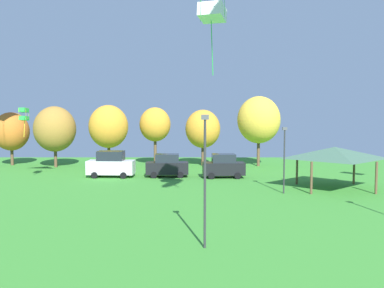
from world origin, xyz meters
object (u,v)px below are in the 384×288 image
treeline_tree_3 (154,125)px  treeline_tree_2 (107,127)px  light_post_2 (283,156)px  parked_car_second_from_left (166,166)px  parked_car_third_from_left (222,166)px  light_post_1 (203,174)px  treeline_tree_1 (53,129)px  kite_flying_8 (22,114)px  treeline_tree_0 (9,132)px  treeline_tree_4 (201,129)px  treeline_tree_5 (257,120)px  park_pavilion (333,153)px  parked_car_leftmost (109,164)px

treeline_tree_3 → treeline_tree_2: bearing=-164.9°
light_post_2 → treeline_tree_3: 21.26m
parked_car_second_from_left → parked_car_third_from_left: bearing=-7.6°
light_post_1 → treeline_tree_1: treeline_tree_1 is taller
light_post_2 → treeline_tree_1: (-23.71, 15.93, 1.50)m
kite_flying_8 → treeline_tree_0: (-7.03, 13.05, -2.16)m
kite_flying_8 → light_post_1: 24.17m
light_post_1 → light_post_2: (6.78, 13.24, -0.54)m
light_post_1 → treeline_tree_4: 30.50m
treeline_tree_5 → parked_car_second_from_left: bearing=-141.4°
parked_car_third_from_left → light_post_2: (4.24, -7.96, 1.88)m
light_post_1 → treeline_tree_1: size_ratio=0.88×
kite_flying_8 → park_pavilion: (27.45, -2.71, -3.26)m
kite_flying_8 → light_post_2: bearing=-11.7°
light_post_2 → treeline_tree_3: treeline_tree_3 is taller
light_post_1 → treeline_tree_2: 31.14m
parked_car_leftmost → treeline_tree_2: treeline_tree_2 is taller
kite_flying_8 → treeline_tree_5: (23.42, 12.27, -0.72)m
kite_flying_8 → treeline_tree_5: 26.45m
parked_car_leftmost → treeline_tree_1: 11.59m
parked_car_leftmost → treeline_tree_2: 8.64m
parked_car_leftmost → treeline_tree_4: (9.50, 8.88, 3.23)m
treeline_tree_2 → treeline_tree_4: 11.34m
treeline_tree_2 → parked_car_second_from_left: bearing=-45.2°
treeline_tree_2 → treeline_tree_5: bearing=3.1°
parked_car_third_from_left → light_post_2: size_ratio=0.79×
treeline_tree_1 → treeline_tree_5: size_ratio=0.86×
treeline_tree_1 → treeline_tree_2: bearing=0.9°
parked_car_second_from_left → park_pavilion: size_ratio=0.64×
park_pavilion → treeline_tree_0: 37.92m
park_pavilion → light_post_2: 5.15m
parked_car_leftmost → light_post_2: size_ratio=0.89×
park_pavilion → treeline_tree_1: bearing=153.9°
kite_flying_8 → treeline_tree_2: bearing=64.6°
treeline_tree_2 → kite_flying_8: bearing=-115.4°
parked_car_third_from_left → treeline_tree_1: (-19.48, 7.97, 3.38)m
parked_car_third_from_left → park_pavilion: bearing=-35.8°
treeline_tree_1 → parked_car_second_from_left: bearing=-28.2°
kite_flying_8 → treeline_tree_0: 14.98m
parked_car_leftmost → treeline_tree_2: bearing=105.8°
parked_car_third_from_left → treeline_tree_2: 15.83m
light_post_1 → treeline_tree_4: bearing=88.7°
treeline_tree_0 → park_pavilion: bearing=-24.6°
parked_car_leftmost → treeline_tree_5: treeline_tree_5 is taller
treeline_tree_5 → treeline_tree_0: bearing=178.5°
treeline_tree_0 → treeline_tree_5: bearing=-1.5°
parked_car_leftmost → treeline_tree_2: (-1.77, 7.67, 3.55)m
parked_car_leftmost → parked_car_third_from_left: (11.34, -0.40, -0.11)m
parked_car_leftmost → parked_car_second_from_left: bearing=4.5°
parked_car_leftmost → treeline_tree_3: bearing=71.0°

